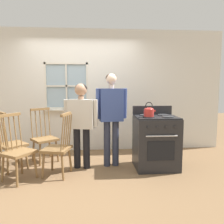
# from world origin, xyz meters

# --- Properties ---
(ground_plane) EXTENTS (16.00, 16.00, 0.00)m
(ground_plane) POSITION_xyz_m (0.00, 0.00, 0.00)
(ground_plane) COLOR brown
(wall_back) EXTENTS (6.40, 0.16, 2.70)m
(wall_back) POSITION_xyz_m (0.01, 1.40, 1.34)
(wall_back) COLOR silver
(wall_back) RESTS_ON ground_plane
(chair_by_window) EXTENTS (0.49, 0.50, 1.03)m
(chair_by_window) POSITION_xyz_m (-0.29, -0.05, 0.45)
(chair_by_window) COLOR olive
(chair_by_window) RESTS_ON ground_plane
(chair_near_wall) EXTENTS (0.58, 0.57, 1.03)m
(chair_near_wall) POSITION_xyz_m (-0.68, 0.66, 0.45)
(chair_near_wall) COLOR olive
(chair_near_wall) RESTS_ON ground_plane
(chair_center_cluster) EXTENTS (0.58, 0.58, 1.03)m
(chair_center_cluster) POSITION_xyz_m (-1.15, 0.26, 0.45)
(chair_center_cluster) COLOR olive
(chair_center_cluster) RESTS_ON ground_plane
(chair_near_stove) EXTENTS (0.56, 0.57, 1.03)m
(chair_near_stove) POSITION_xyz_m (-0.88, -0.19, 0.45)
(chair_near_stove) COLOR olive
(chair_near_stove) RESTS_ON ground_plane
(person_elderly_left) EXTENTS (0.61, 0.29, 1.49)m
(person_elderly_left) POSITION_xyz_m (0.07, 0.25, 0.92)
(person_elderly_left) COLOR black
(person_elderly_left) RESTS_ON ground_plane
(person_teen_center) EXTENTS (0.57, 0.26, 1.67)m
(person_teen_center) POSITION_xyz_m (0.60, 0.32, 1.01)
(person_teen_center) COLOR #2D3347
(person_teen_center) RESTS_ON ground_plane
(stove) EXTENTS (0.73, 0.68, 1.08)m
(stove) POSITION_xyz_m (1.38, 0.18, 0.47)
(stove) COLOR #232326
(stove) RESTS_ON ground_plane
(kettle) EXTENTS (0.21, 0.17, 0.25)m
(kettle) POSITION_xyz_m (1.21, 0.05, 1.02)
(kettle) COLOR red
(kettle) RESTS_ON stove
(potted_plant) EXTENTS (0.12, 0.12, 0.25)m
(potted_plant) POSITION_xyz_m (-0.31, 1.31, 1.01)
(potted_plant) COLOR #42474C
(potted_plant) RESTS_ON wall_back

